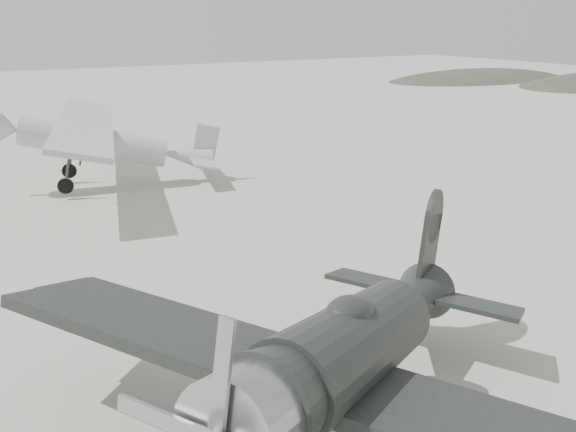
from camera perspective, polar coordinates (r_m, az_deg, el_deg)
name	(u,v)px	position (r m, az deg, el deg)	size (l,w,h in m)	color
ground	(289,322)	(14.05, 0.10, -10.76)	(160.00, 160.00, 0.00)	#9B9589
hill_northeast	(479,79)	(75.78, 18.85, 13.07)	(32.00, 16.00, 5.20)	#313D2D
lowwing_monoplane	(359,341)	(9.47, 7.25, -12.52)	(9.74, 11.42, 3.94)	black
highwing_monoplane	(103,137)	(25.58, -18.25, 7.63)	(9.15, 12.79, 3.61)	#9EA0A3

